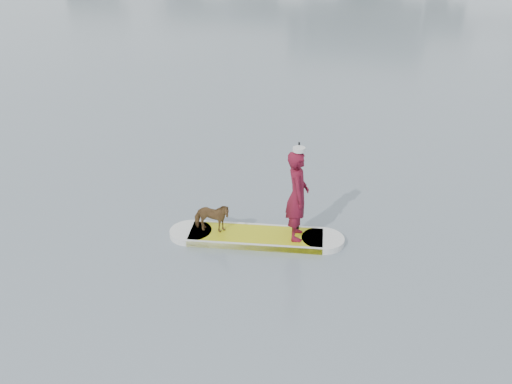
% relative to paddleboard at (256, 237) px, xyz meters
% --- Properties ---
extents(ground, '(140.00, 140.00, 0.00)m').
position_rel_paddleboard_xyz_m(ground, '(-0.78, -0.88, -0.06)').
color(ground, slate).
rests_on(ground, ground).
extents(paddleboard, '(3.20, 1.51, 0.12)m').
position_rel_paddleboard_xyz_m(paddleboard, '(0.00, 0.00, 0.00)').
color(paddleboard, '#BFC012').
rests_on(paddleboard, ground).
extents(paddler, '(0.61, 0.73, 1.71)m').
position_rel_paddleboard_xyz_m(paddler, '(0.72, 0.21, 0.91)').
color(paddler, maroon).
rests_on(paddler, paddleboard).
extents(white_cap, '(0.22, 0.22, 0.07)m').
position_rel_paddleboard_xyz_m(white_cap, '(0.72, 0.21, 1.80)').
color(white_cap, silver).
rests_on(white_cap, paddler).
extents(dog, '(0.76, 0.47, 0.60)m').
position_rel_paddleboard_xyz_m(dog, '(-0.80, -0.24, 0.36)').
color(dog, brown).
rests_on(dog, paddleboard).
extents(paddle, '(0.12, 0.30, 2.00)m').
position_rel_paddleboard_xyz_m(paddle, '(0.64, 0.47, 0.74)').
color(paddle, black).
rests_on(paddle, ground).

